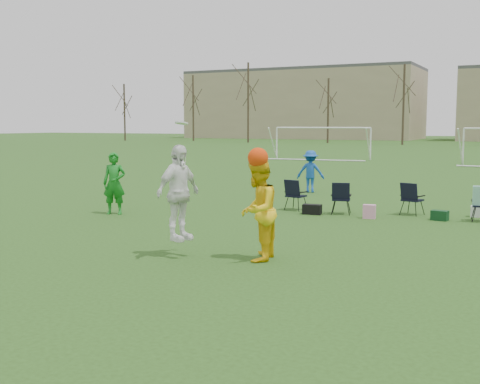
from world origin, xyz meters
The scene contains 6 objects.
ground centered at (0.00, 0.00, 0.00)m, with size 260.00×260.00×0.00m, color #274917.
fielder_green_near centered at (-6.42, 4.41, 0.93)m, with size 0.68×0.44×1.86m, color #15761D.
fielder_blue centered at (-3.13, 12.48, 0.83)m, with size 1.07×0.62×1.66m, color #164CAA.
center_contest centered at (-0.61, 0.57, 1.16)m, with size 2.38×1.58×2.76m.
sideline_setup centered at (2.60, 7.95, 0.52)m, with size 9.06×2.02×1.71m.
goal_left centered at (-10.00, 34.00, 1.92)m, with size 7.39×0.76×2.46m.
Camera 1 is at (4.97, -9.91, 2.71)m, focal length 45.00 mm.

